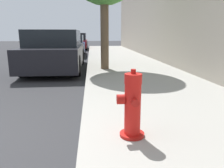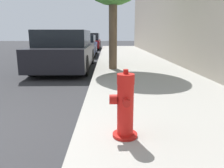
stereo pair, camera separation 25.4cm
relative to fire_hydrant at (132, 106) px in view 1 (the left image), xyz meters
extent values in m
cube|color=#99968E|center=(0.95, -0.27, -0.42)|extent=(3.15, 40.00, 0.12)
cylinder|color=#A91511|center=(0.00, 0.00, -0.35)|extent=(0.29, 0.29, 0.03)
cylinder|color=red|center=(0.00, 0.00, -0.03)|extent=(0.19, 0.19, 0.60)
cylinder|color=red|center=(0.00, 0.00, 0.33)|extent=(0.20, 0.20, 0.11)
cylinder|color=#A91511|center=(0.00, 0.00, 0.41)|extent=(0.06, 0.06, 0.05)
cylinder|color=#A91511|center=(0.00, -0.13, 0.09)|extent=(0.08, 0.07, 0.08)
cylinder|color=#A91511|center=(0.00, 0.13, 0.09)|extent=(0.08, 0.07, 0.08)
cylinder|color=#A91511|center=(-0.13, 0.00, 0.09)|extent=(0.09, 0.11, 0.11)
cube|color=black|center=(-1.73, 5.89, 0.05)|extent=(1.82, 4.59, 0.70)
cube|color=black|center=(-1.73, 5.70, 0.67)|extent=(1.68, 2.52, 0.54)
cylinder|color=black|center=(-2.57, 7.31, -0.15)|extent=(0.20, 0.66, 0.66)
cylinder|color=black|center=(-0.90, 7.31, -0.15)|extent=(0.20, 0.66, 0.66)
cylinder|color=black|center=(-2.57, 4.46, -0.15)|extent=(0.20, 0.66, 0.66)
cylinder|color=black|center=(-0.90, 4.46, -0.15)|extent=(0.20, 0.66, 0.66)
cube|color=navy|center=(-1.78, 11.15, -0.02)|extent=(1.82, 3.94, 0.59)
cube|color=black|center=(-1.78, 11.00, 0.51)|extent=(1.68, 2.17, 0.48)
cylinder|color=black|center=(-2.61, 12.37, -0.17)|extent=(0.20, 0.62, 0.62)
cylinder|color=black|center=(-0.95, 12.37, -0.17)|extent=(0.20, 0.62, 0.62)
cylinder|color=black|center=(-2.61, 9.93, -0.17)|extent=(0.20, 0.62, 0.62)
cylinder|color=black|center=(-0.95, 9.93, -0.17)|extent=(0.20, 0.62, 0.62)
cube|color=maroon|center=(-1.66, 16.95, 0.00)|extent=(1.68, 4.43, 0.59)
cube|color=black|center=(-1.66, 16.77, 0.59)|extent=(1.54, 2.44, 0.59)
cylinder|color=black|center=(-2.42, 18.32, -0.15)|extent=(0.20, 0.68, 0.68)
cylinder|color=black|center=(-0.90, 18.32, -0.15)|extent=(0.20, 0.68, 0.68)
cylinder|color=black|center=(-2.42, 15.57, -0.15)|extent=(0.20, 0.68, 0.68)
cylinder|color=black|center=(-0.90, 15.57, -0.15)|extent=(0.20, 0.68, 0.68)
cylinder|color=brown|center=(0.00, 5.15, 0.88)|extent=(0.27, 0.27, 2.50)
camera|label=1|loc=(-0.46, -2.36, 0.82)|focal=35.00mm
camera|label=2|loc=(-0.20, -2.37, 0.82)|focal=35.00mm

